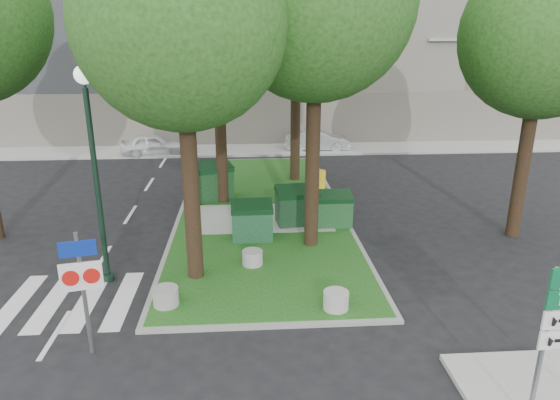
{
  "coord_description": "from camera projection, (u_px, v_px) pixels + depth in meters",
  "views": [
    {
      "loc": [
        0.0,
        -10.23,
        6.6
      ],
      "look_at": [
        0.93,
        3.41,
        2.0
      ],
      "focal_mm": 32.0,
      "sensor_mm": 36.0,
      "label": 1
    }
  ],
  "objects": [
    {
      "name": "ground",
      "position": [
        251.0,
        327.0,
        11.78
      ],
      "size": [
        120.0,
        120.0,
        0.0
      ],
      "primitive_type": "plane",
      "color": "black",
      "rests_on": "ground"
    },
    {
      "name": "median_island",
      "position": [
        261.0,
        210.0,
        19.36
      ],
      "size": [
        6.0,
        16.0,
        0.12
      ],
      "primitive_type": "cube",
      "color": "#1A4614",
      "rests_on": "ground"
    },
    {
      "name": "median_kerb",
      "position": [
        261.0,
        210.0,
        19.36
      ],
      "size": [
        6.3,
        16.3,
        0.1
      ],
      "primitive_type": "cube",
      "color": "gray",
      "rests_on": "ground"
    },
    {
      "name": "building_sidewalk",
      "position": [
        247.0,
        150.0,
        29.26
      ],
      "size": [
        42.0,
        3.0,
        0.12
      ],
      "primitive_type": "cube",
      "color": "#999993",
      "rests_on": "ground"
    },
    {
      "name": "zebra_crossing",
      "position": [
        106.0,
        300.0,
        12.96
      ],
      "size": [
        5.0,
        3.0,
        0.01
      ],
      "primitive_type": "cube",
      "color": "silver",
      "rests_on": "ground"
    },
    {
      "name": "apartment_building",
      "position": [
        244.0,
        11.0,
        33.82
      ],
      "size": [
        41.0,
        12.0,
        16.0
      ],
      "primitive_type": "cube",
      "color": "#C6B194",
      "rests_on": "ground"
    },
    {
      "name": "tree_median_near_left",
      "position": [
        184.0,
        1.0,
        11.78
      ],
      "size": [
        5.2,
        5.2,
        10.53
      ],
      "color": "black",
      "rests_on": "ground"
    },
    {
      "name": "tree_median_mid",
      "position": [
        219.0,
        22.0,
        18.06
      ],
      "size": [
        4.8,
        4.8,
        9.99
      ],
      "color": "black",
      "rests_on": "ground"
    },
    {
      "name": "tree_street_right",
      "position": [
        548.0,
        19.0,
        14.92
      ],
      "size": [
        5.0,
        5.0,
        10.06
      ],
      "color": "black",
      "rests_on": "ground"
    },
    {
      "name": "dumpster_a",
      "position": [
        211.0,
        181.0,
        20.25
      ],
      "size": [
        1.96,
        1.67,
        1.55
      ],
      "rotation": [
        0.0,
        0.0,
        0.35
      ],
      "color": "#0E3413",
      "rests_on": "median_island"
    },
    {
      "name": "dumpster_b",
      "position": [
        252.0,
        221.0,
        16.38
      ],
      "size": [
        1.38,
        0.98,
        1.26
      ],
      "rotation": [
        0.0,
        0.0,
        0.02
      ],
      "color": "#123F23",
      "rests_on": "median_island"
    },
    {
      "name": "dumpster_c",
      "position": [
        297.0,
        206.0,
        17.69
      ],
      "size": [
        1.56,
        1.19,
        1.35
      ],
      "rotation": [
        0.0,
        0.0,
        0.13
      ],
      "color": "black",
      "rests_on": "median_island"
    },
    {
      "name": "dumpster_d",
      "position": [
        333.0,
        209.0,
        17.56
      ],
      "size": [
        1.29,
        0.91,
        1.2
      ],
      "rotation": [
        0.0,
        0.0,
        -0.01
      ],
      "color": "#14421C",
      "rests_on": "median_island"
    },
    {
      "name": "bollard_left",
      "position": [
        166.0,
        296.0,
        12.45
      ],
      "size": [
        0.64,
        0.64,
        0.46
      ],
      "primitive_type": "cylinder",
      "color": "gray",
      "rests_on": "median_island"
    },
    {
      "name": "bollard_right",
      "position": [
        336.0,
        300.0,
        12.28
      ],
      "size": [
        0.63,
        0.63,
        0.45
      ],
      "primitive_type": "cylinder",
      "color": "#A3A29E",
      "rests_on": "median_island"
    },
    {
      "name": "bollard_mid",
      "position": [
        252.0,
        258.0,
        14.62
      ],
      "size": [
        0.6,
        0.6,
        0.43
      ],
      "primitive_type": "cylinder",
      "color": "gray",
      "rests_on": "median_island"
    },
    {
      "name": "litter_bin",
      "position": [
        321.0,
        179.0,
        21.86
      ],
      "size": [
        0.44,
        0.44,
        0.77
      ],
      "primitive_type": "cylinder",
      "color": "yellow",
      "rests_on": "median_island"
    },
    {
      "name": "street_lamp",
      "position": [
        93.0,
        152.0,
        12.83
      ],
      "size": [
        0.47,
        0.47,
        5.85
      ],
      "color": "black",
      "rests_on": "ground"
    },
    {
      "name": "traffic_sign_pole",
      "position": [
        82.0,
        278.0,
        10.28
      ],
      "size": [
        0.83,
        0.21,
        2.81
      ],
      "rotation": [
        0.0,
        0.0,
        0.2
      ],
      "color": "slate",
      "rests_on": "ground"
    },
    {
      "name": "car_white",
      "position": [
        154.0,
        145.0,
        28.02
      ],
      "size": [
        3.73,
        1.91,
        1.22
      ],
      "primitive_type": "imported",
      "rotation": [
        0.0,
        0.0,
        1.71
      ],
      "color": "silver",
      "rests_on": "ground"
    },
    {
      "name": "car_silver",
      "position": [
        317.0,
        140.0,
        29.16
      ],
      "size": [
        3.81,
        1.52,
        1.23
      ],
      "primitive_type": "imported",
      "rotation": [
        0.0,
        0.0,
        1.51
      ],
      "color": "#A0A2A8",
      "rests_on": "ground"
    }
  ]
}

